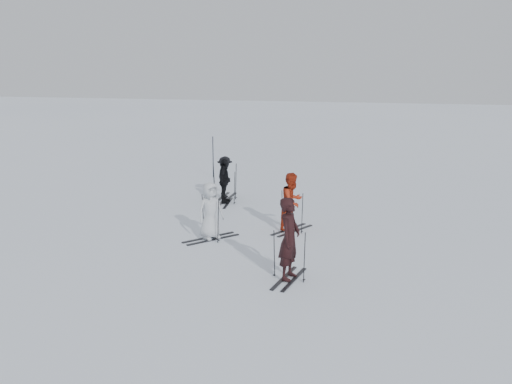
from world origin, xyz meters
TOP-DOWN VIEW (x-y plane):
  - ground at (0.00, 0.00)m, footprint 120.00×120.00m
  - skier_near_dark at (1.94, -3.33)m, footprint 0.54×0.74m
  - skier_red at (1.22, 0.55)m, footprint 0.95×1.03m
  - skier_grey at (-0.82, -0.87)m, footprint 0.88×0.93m
  - skier_uphill_left at (-1.75, 3.23)m, footprint 0.50×0.97m
  - skier_uphill_far at (-1.98, 4.00)m, footprint 0.59×1.00m
  - skis_near_dark at (1.94, -3.33)m, footprint 1.72×1.07m
  - skis_red at (1.22, 0.55)m, footprint 1.88×1.53m
  - skis_grey at (-0.82, -0.87)m, footprint 1.95×1.81m
  - skis_uphill_left at (-1.75, 3.23)m, footprint 1.72×1.06m
  - skis_uphill_far at (-1.98, 4.00)m, footprint 1.87×1.02m
  - piste_marker at (-3.75, 7.77)m, footprint 0.05×0.05m

SIDE VIEW (x-z plane):
  - ground at x=0.00m, z-range 0.00..0.00m
  - skis_uphill_left at x=-1.75m, z-range 0.00..1.18m
  - skis_near_dark at x=1.94m, z-range 0.00..1.18m
  - skis_red at x=1.22m, z-range 0.00..1.22m
  - skis_grey at x=-0.82m, z-range 0.00..1.28m
  - skis_uphill_far at x=-1.98m, z-range 0.00..1.35m
  - skier_uphill_far at x=-1.98m, z-range 0.00..1.52m
  - skier_uphill_left at x=-1.75m, z-range 0.00..1.58m
  - skier_grey at x=-0.82m, z-range 0.00..1.60m
  - skier_red at x=1.22m, z-range 0.00..1.71m
  - piste_marker at x=-3.75m, z-range 0.00..1.77m
  - skier_near_dark at x=1.94m, z-range 0.00..1.89m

